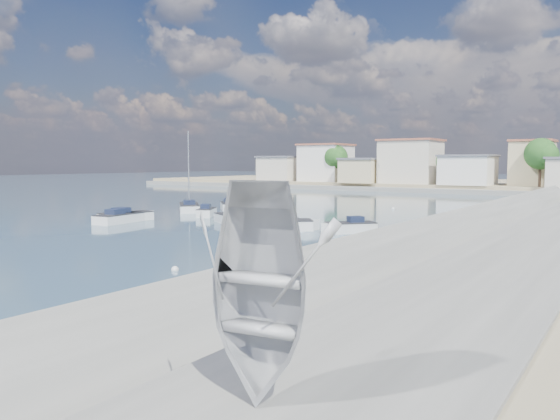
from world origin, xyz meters
name	(u,v)px	position (x,y,z in m)	size (l,w,h in m)	color
ground	(419,207)	(0.00, 40.00, 0.00)	(400.00, 400.00, 0.00)	#335066
breakwater	(379,235)	(6.90, 12.69, 0.17)	(2.00, 31.02, 0.35)	black
far_shore_land	(510,186)	(0.00, 92.00, 0.70)	(160.00, 40.00, 1.40)	gray
far_shore_quay	(484,192)	(0.00, 71.00, 0.40)	(160.00, 2.50, 0.80)	slate
shore_trees	(537,157)	(8.34, 68.11, 6.22)	(74.56, 38.32, 7.92)	#38281E
motorboat_a	(121,218)	(-16.26, 8.92, 0.38)	(2.50, 5.41, 1.48)	silver
motorboat_b	(278,223)	(-2.42, 13.52, 0.38)	(3.20, 3.87, 1.48)	silver
motorboat_c	(232,219)	(-7.64, 13.96, 0.38)	(5.24, 4.28, 1.48)	silver
motorboat_d	(348,228)	(3.85, 13.82, 0.38)	(3.71, 3.81, 1.48)	silver
motorboat_e	(129,217)	(-16.88, 10.29, 0.38)	(2.76, 5.44, 1.48)	silver
motorboat_f	(207,213)	(-13.74, 17.57, 0.38)	(2.88, 3.70, 1.48)	silver
motorboat_g	(229,207)	(-16.64, 24.54, 0.38)	(4.26, 4.34, 1.48)	silver
motorboat_h	(283,225)	(-1.29, 12.57, 0.38)	(5.30, 4.86, 1.48)	silver
sailboat	(189,207)	(-19.27, 20.81, 0.41)	(5.71, 5.68, 9.00)	silver
mooring_buoys	(374,228)	(4.28, 17.56, 0.05)	(14.87, 40.13, 0.38)	white
overturned_dinghy	(258,383)	(18.00, -17.00, 2.12)	(3.39, 1.59, 0.64)	#A5A8AD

